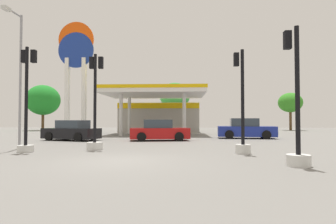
{
  "coord_description": "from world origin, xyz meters",
  "views": [
    {
      "loc": [
        2.18,
        -9.58,
        1.39
      ],
      "look_at": [
        1.05,
        12.42,
        2.06
      ],
      "focal_mm": 29.85,
      "sensor_mm": 36.0,
      "label": 1
    }
  ],
  "objects_px": {
    "traffic_signal_3": "(95,118)",
    "tree_0": "(43,100)",
    "corner_streetlamp": "(18,67)",
    "traffic_signal_2": "(297,127)",
    "car_2": "(72,131)",
    "tree_1": "(175,96)",
    "car_0": "(159,131)",
    "tree_2": "(290,103)",
    "station_pole_sign": "(76,62)",
    "traffic_signal_0": "(242,122)",
    "car_1": "(246,129)",
    "traffic_signal_1": "(27,112)"
  },
  "relations": [
    {
      "from": "traffic_signal_3",
      "to": "tree_0",
      "type": "height_order",
      "value": "tree_0"
    },
    {
      "from": "traffic_signal_1",
      "to": "traffic_signal_2",
      "type": "bearing_deg",
      "value": -17.37
    },
    {
      "from": "car_1",
      "to": "car_2",
      "type": "xyz_separation_m",
      "value": [
        -12.64,
        -2.87,
        -0.07
      ]
    },
    {
      "from": "station_pole_sign",
      "to": "tree_0",
      "type": "distance_m",
      "value": 12.01
    },
    {
      "from": "tree_0",
      "to": "tree_2",
      "type": "bearing_deg",
      "value": 3.09
    },
    {
      "from": "station_pole_sign",
      "to": "traffic_signal_0",
      "type": "bearing_deg",
      "value": -51.8
    },
    {
      "from": "traffic_signal_0",
      "to": "tree_0",
      "type": "xyz_separation_m",
      "value": [
        -22.07,
        26.33,
        2.91
      ]
    },
    {
      "from": "traffic_signal_3",
      "to": "tree_2",
      "type": "height_order",
      "value": "tree_2"
    },
    {
      "from": "station_pole_sign",
      "to": "traffic_signal_3",
      "type": "distance_m",
      "value": 19.38
    },
    {
      "from": "tree_0",
      "to": "corner_streetlamp",
      "type": "bearing_deg",
      "value": -65.22
    },
    {
      "from": "traffic_signal_2",
      "to": "corner_streetlamp",
      "type": "bearing_deg",
      "value": 158.98
    },
    {
      "from": "corner_streetlamp",
      "to": "traffic_signal_2",
      "type": "bearing_deg",
      "value": -21.02
    },
    {
      "from": "tree_2",
      "to": "tree_0",
      "type": "bearing_deg",
      "value": -176.91
    },
    {
      "from": "car_2",
      "to": "tree_1",
      "type": "distance_m",
      "value": 20.18
    },
    {
      "from": "car_0",
      "to": "traffic_signal_0",
      "type": "height_order",
      "value": "traffic_signal_0"
    },
    {
      "from": "car_1",
      "to": "tree_1",
      "type": "xyz_separation_m",
      "value": [
        -5.94,
        15.72,
        4.02
      ]
    },
    {
      "from": "traffic_signal_1",
      "to": "tree_0",
      "type": "bearing_deg",
      "value": 115.85
    },
    {
      "from": "tree_0",
      "to": "corner_streetlamp",
      "type": "height_order",
      "value": "corner_streetlamp"
    },
    {
      "from": "tree_1",
      "to": "car_2",
      "type": "bearing_deg",
      "value": -109.8
    },
    {
      "from": "car_2",
      "to": "traffic_signal_1",
      "type": "xyz_separation_m",
      "value": [
        0.85,
        -7.12,
        1.15
      ]
    },
    {
      "from": "tree_2",
      "to": "traffic_signal_1",
      "type": "bearing_deg",
      "value": -128.15
    },
    {
      "from": "tree_0",
      "to": "tree_2",
      "type": "relative_size",
      "value": 1.2
    },
    {
      "from": "car_2",
      "to": "tree_2",
      "type": "bearing_deg",
      "value": 42.46
    },
    {
      "from": "traffic_signal_0",
      "to": "tree_2",
      "type": "bearing_deg",
      "value": 65.76
    },
    {
      "from": "car_1",
      "to": "corner_streetlamp",
      "type": "distance_m",
      "value": 16.0
    },
    {
      "from": "car_0",
      "to": "tree_2",
      "type": "height_order",
      "value": "tree_2"
    },
    {
      "from": "car_0",
      "to": "tree_1",
      "type": "height_order",
      "value": "tree_1"
    },
    {
      "from": "traffic_signal_3",
      "to": "tree_1",
      "type": "bearing_deg",
      "value": 82.72
    },
    {
      "from": "car_1",
      "to": "tree_0",
      "type": "height_order",
      "value": "tree_0"
    },
    {
      "from": "car_0",
      "to": "traffic_signal_0",
      "type": "distance_m",
      "value": 8.49
    },
    {
      "from": "traffic_signal_0",
      "to": "corner_streetlamp",
      "type": "bearing_deg",
      "value": 172.99
    },
    {
      "from": "car_2",
      "to": "corner_streetlamp",
      "type": "relative_size",
      "value": 0.63
    },
    {
      "from": "traffic_signal_1",
      "to": "car_0",
      "type": "bearing_deg",
      "value": 54.19
    },
    {
      "from": "car_2",
      "to": "tree_1",
      "type": "height_order",
      "value": "tree_1"
    },
    {
      "from": "traffic_signal_2",
      "to": "traffic_signal_3",
      "type": "bearing_deg",
      "value": 150.16
    },
    {
      "from": "car_2",
      "to": "traffic_signal_1",
      "type": "bearing_deg",
      "value": -83.21
    },
    {
      "from": "station_pole_sign",
      "to": "traffic_signal_2",
      "type": "height_order",
      "value": "station_pole_sign"
    },
    {
      "from": "car_0",
      "to": "car_1",
      "type": "relative_size",
      "value": 0.95
    },
    {
      "from": "traffic_signal_2",
      "to": "tree_0",
      "type": "distance_m",
      "value": 37.54
    },
    {
      "from": "tree_0",
      "to": "corner_streetlamp",
      "type": "xyz_separation_m",
      "value": [
        11.56,
        -25.04,
        -0.23
      ]
    },
    {
      "from": "car_1",
      "to": "traffic_signal_3",
      "type": "height_order",
      "value": "traffic_signal_3"
    },
    {
      "from": "traffic_signal_0",
      "to": "traffic_signal_3",
      "type": "relative_size",
      "value": 0.96
    },
    {
      "from": "car_2",
      "to": "traffic_signal_0",
      "type": "distance_m",
      "value": 12.54
    },
    {
      "from": "traffic_signal_2",
      "to": "car_2",
      "type": "bearing_deg",
      "value": 137.24
    },
    {
      "from": "car_0",
      "to": "station_pole_sign",
      "type": "bearing_deg",
      "value": 133.49
    },
    {
      "from": "car_1",
      "to": "traffic_signal_0",
      "type": "distance_m",
      "value": 10.42
    },
    {
      "from": "car_0",
      "to": "car_2",
      "type": "height_order",
      "value": "car_0"
    },
    {
      "from": "car_2",
      "to": "traffic_signal_1",
      "type": "distance_m",
      "value": 7.26
    },
    {
      "from": "car_2",
      "to": "tree_1",
      "type": "xyz_separation_m",
      "value": [
        6.69,
        18.59,
        4.09
      ]
    },
    {
      "from": "car_1",
      "to": "traffic_signal_1",
      "type": "xyz_separation_m",
      "value": [
        -11.79,
        -10.0,
        1.08
      ]
    }
  ]
}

